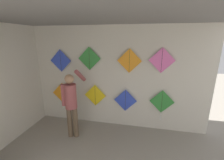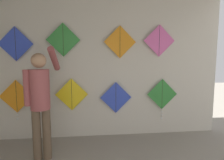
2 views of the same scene
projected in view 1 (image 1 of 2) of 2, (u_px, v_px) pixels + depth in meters
The scene contains 11 objects.
back_panel at pixel (110, 78), 4.15m from camera, with size 5.21×0.06×2.80m, color beige.
ceiling_slab at pixel (75, 9), 1.86m from camera, with size 5.21×4.80×0.04m, color gray.
shopkeeper at pixel (71, 101), 3.66m from camera, with size 0.44×0.65×1.76m.
kite_0 at pixel (63, 94), 4.51m from camera, with size 0.63×0.04×0.77m.
kite_1 at pixel (95, 95), 4.29m from camera, with size 0.63×0.01×0.63m.
kite_2 at pixel (125, 100), 4.14m from camera, with size 0.63×0.01×0.63m.
kite_3 at pixel (162, 103), 3.95m from camera, with size 0.63×0.04×0.84m.
kite_4 at pixel (61, 61), 4.23m from camera, with size 0.63×0.01×0.63m.
kite_5 at pixel (89, 59), 4.04m from camera, with size 0.63×0.01×0.63m.
kite_6 at pixel (129, 61), 3.83m from camera, with size 0.63×0.01×0.63m.
kite_7 at pixel (162, 60), 3.66m from camera, with size 0.63×0.01×0.63m.
Camera 1 is at (0.87, 0.11, 2.46)m, focal length 24.00 mm.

